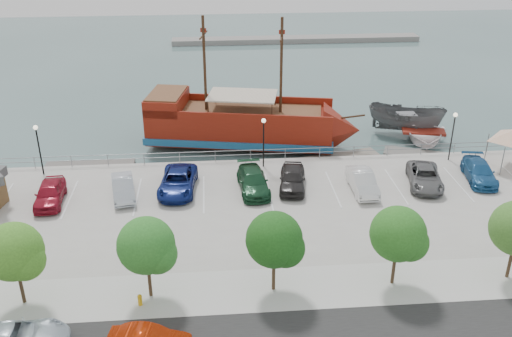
{
  "coord_description": "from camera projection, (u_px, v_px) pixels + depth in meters",
  "views": [
    {
      "loc": [
        -4.23,
        -36.45,
        20.57
      ],
      "look_at": [
        -1.0,
        2.0,
        2.0
      ],
      "focal_mm": 40.0,
      "sensor_mm": 36.0,
      "label": 1
    }
  ],
  "objects": [
    {
      "name": "parked_car_d",
      "position": [
        253.0,
        181.0,
        43.63
      ],
      "size": [
        2.51,
        5.4,
        1.53
      ],
      "primitive_type": "imported",
      "rotation": [
        0.0,
        0.0,
        0.07
      ],
      "color": "#174226",
      "rests_on": "land_slab"
    },
    {
      "name": "far_shore",
      "position": [
        296.0,
        39.0,
        92.37
      ],
      "size": [
        40.0,
        3.0,
        0.8
      ],
      "primitive_type": "cube",
      "color": "gray",
      "rests_on": "ground"
    },
    {
      "name": "parked_car_e",
      "position": [
        292.0,
        178.0,
        43.98
      ],
      "size": [
        2.69,
        5.08,
        1.65
      ],
      "primitive_type": "imported",
      "rotation": [
        0.0,
        0.0,
        -0.16
      ],
      "color": "#252323",
      "rests_on": "land_slab"
    },
    {
      "name": "lamp_post_right",
      "position": [
        453.0,
        128.0,
        47.73
      ],
      "size": [
        0.36,
        0.36,
        4.28
      ],
      "color": "black",
      "rests_on": "land_slab"
    },
    {
      "name": "parked_car_g",
      "position": [
        425.0,
        177.0,
        44.39
      ],
      "size": [
        3.44,
        5.6,
        1.45
      ],
      "primitive_type": "imported",
      "rotation": [
        0.0,
        0.0,
        -0.21
      ],
      "color": "slate",
      "rests_on": "land_slab"
    },
    {
      "name": "seawall_railing",
      "position": [
        262.0,
        154.0,
        48.74
      ],
      "size": [
        50.0,
        0.06,
        1.0
      ],
      "color": "gray",
      "rests_on": "land_slab"
    },
    {
      "name": "tree_c",
      "position": [
        149.0,
        248.0,
        30.9
      ],
      "size": [
        3.3,
        3.2,
        5.0
      ],
      "color": "#473321",
      "rests_on": "sidewalk"
    },
    {
      "name": "parked_car_b",
      "position": [
        123.0,
        188.0,
        42.75
      ],
      "size": [
        2.35,
        4.68,
        1.47
      ],
      "primitive_type": "imported",
      "rotation": [
        0.0,
        0.0,
        0.18
      ],
      "color": "#B6BDC8",
      "rests_on": "land_slab"
    },
    {
      "name": "parked_car_a",
      "position": [
        50.0,
        193.0,
        41.83
      ],
      "size": [
        2.16,
        4.79,
        1.6
      ],
      "primitive_type": "imported",
      "rotation": [
        0.0,
        0.0,
        0.06
      ],
      "color": "maroon",
      "rests_on": "land_slab"
    },
    {
      "name": "parked_car_h",
      "position": [
        479.0,
        172.0,
        45.22
      ],
      "size": [
        2.8,
        5.28,
        1.46
      ],
      "primitive_type": "imported",
      "rotation": [
        0.0,
        0.0,
        -0.16
      ],
      "color": "#1F568C",
      "rests_on": "land_slab"
    },
    {
      "name": "tree_b",
      "position": [
        16.0,
        254.0,
        30.37
      ],
      "size": [
        3.3,
        3.2,
        5.0
      ],
      "color": "#473321",
      "rests_on": "sidewalk"
    },
    {
      "name": "dock_west",
      "position": [
        90.0,
        167.0,
        49.44
      ],
      "size": [
        7.7,
        2.37,
        0.44
      ],
      "primitive_type": "cube",
      "rotation": [
        0.0,
        0.0,
        0.02
      ],
      "color": "#66605C",
      "rests_on": "ground"
    },
    {
      "name": "parked_car_c",
      "position": [
        178.0,
        182.0,
        43.54
      ],
      "size": [
        3.11,
        5.86,
        1.57
      ],
      "primitive_type": "imported",
      "rotation": [
        0.0,
        0.0,
        -0.09
      ],
      "color": "navy",
      "rests_on": "land_slab"
    },
    {
      "name": "parked_car_f",
      "position": [
        362.0,
        182.0,
        43.53
      ],
      "size": [
        1.67,
        4.7,
        1.54
      ],
      "primitive_type": "imported",
      "rotation": [
        0.0,
        0.0,
        0.01
      ],
      "color": "silver",
      "rests_on": "land_slab"
    },
    {
      "name": "tree_e",
      "position": [
        401.0,
        236.0,
        31.95
      ],
      "size": [
        3.3,
        3.2,
        5.0
      ],
      "color": "#473321",
      "rests_on": "sidewalk"
    },
    {
      "name": "ground",
      "position": [
        272.0,
        216.0,
        42.4
      ],
      "size": [
        160.0,
        160.0,
        0.0
      ],
      "primitive_type": "plane",
      "color": "#3D5B5A"
    },
    {
      "name": "patrol_boat",
      "position": [
        406.0,
        121.0,
        56.09
      ],
      "size": [
        7.92,
        5.87,
        2.89
      ],
      "primitive_type": "imported",
      "rotation": [
        0.0,
        0.0,
        1.1
      ],
      "color": "#545657",
      "rests_on": "ground"
    },
    {
      "name": "sidewalk",
      "position": [
        291.0,
        288.0,
        32.98
      ],
      "size": [
        100.0,
        4.0,
        0.05
      ],
      "primitive_type": "cube",
      "color": "beige",
      "rests_on": "land_slab"
    },
    {
      "name": "lamp_post_mid",
      "position": [
        264.0,
        134.0,
        46.53
      ],
      "size": [
        0.36,
        0.36,
        4.28
      ],
      "color": "black",
      "rests_on": "land_slab"
    },
    {
      "name": "dock_east",
      "position": [
        423.0,
        156.0,
        51.69
      ],
      "size": [
        7.16,
        4.51,
        0.4
      ],
      "primitive_type": "cube",
      "rotation": [
        0.0,
        0.0,
        -0.4
      ],
      "color": "#66635E",
      "rests_on": "ground"
    },
    {
      "name": "dock_mid",
      "position": [
        341.0,
        159.0,
        51.12
      ],
      "size": [
        7.38,
        3.7,
        0.41
      ],
      "primitive_type": "cube",
      "rotation": [
        0.0,
        0.0,
        0.25
      ],
      "color": "slate",
      "rests_on": "ground"
    },
    {
      "name": "tree_d",
      "position": [
        277.0,
        242.0,
        31.43
      ],
      "size": [
        3.3,
        3.2,
        5.0
      ],
      "color": "#473321",
      "rests_on": "sidewalk"
    },
    {
      "name": "pirate_ship",
      "position": [
        256.0,
        125.0,
        53.26
      ],
      "size": [
        20.42,
        9.07,
        12.67
      ],
      "rotation": [
        0.0,
        0.0,
        -0.19
      ],
      "color": "maroon",
      "rests_on": "ground"
    },
    {
      "name": "lamp_post_left",
      "position": [
        38.0,
        141.0,
        45.17
      ],
      "size": [
        0.36,
        0.36,
        4.28
      ],
      "color": "black",
      "rests_on": "land_slab"
    },
    {
      "name": "speedboat",
      "position": [
        423.0,
        135.0,
        54.77
      ],
      "size": [
        6.49,
        8.0,
        1.46
      ],
      "primitive_type": "imported",
      "rotation": [
        0.0,
        0.0,
        -0.23
      ],
      "color": "silver",
      "rests_on": "ground"
    },
    {
      "name": "fire_hydrant",
      "position": [
        140.0,
        300.0,
        31.45
      ],
      "size": [
        0.26,
        0.26,
        0.74
      ],
      "rotation": [
        0.0,
        0.0,
        0.41
      ],
      "color": "gold",
      "rests_on": "sidewalk"
    }
  ]
}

